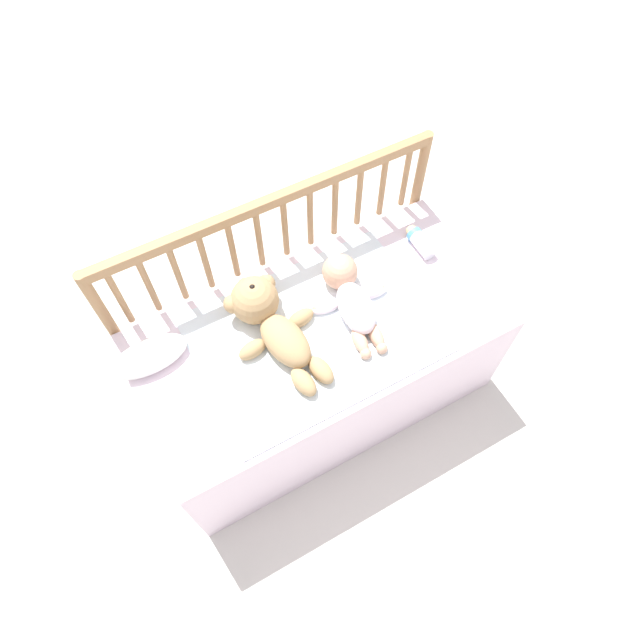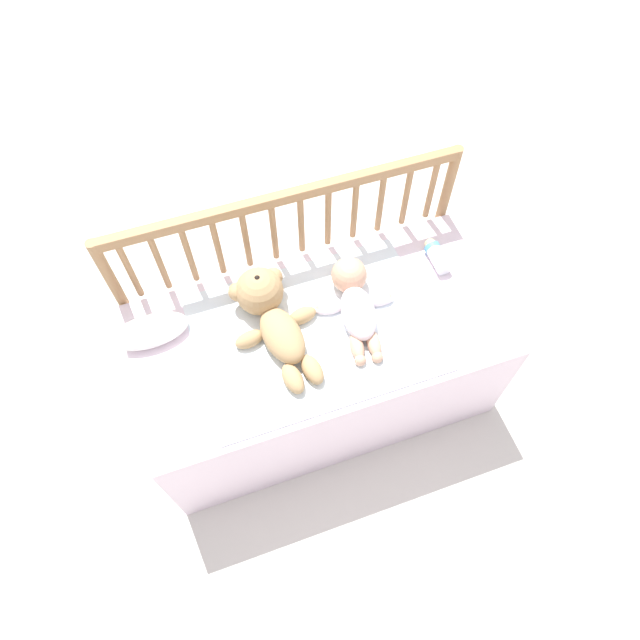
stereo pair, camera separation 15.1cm
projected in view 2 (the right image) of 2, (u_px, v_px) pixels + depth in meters
name	position (u px, v px, depth m)	size (l,w,h in m)	color
ground_plane	(320.00, 390.00, 2.26)	(12.00, 12.00, 0.00)	silver
crib_mattress	(320.00, 363.00, 2.05)	(1.21, 0.60, 0.49)	silver
crib_rail	(288.00, 239.00, 1.92)	(1.21, 0.04, 0.79)	#997047
blanket	(314.00, 333.00, 1.82)	(0.75, 0.54, 0.01)	white
teddy_bear	(271.00, 313.00, 1.79)	(0.29, 0.44, 0.16)	tan
baby	(355.00, 301.00, 1.83)	(0.27, 0.37, 0.12)	white
baby_bottle	(437.00, 255.00, 1.95)	(0.05, 0.14, 0.05)	white
small_pillow	(150.00, 331.00, 1.80)	(0.25, 0.12, 0.06)	white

